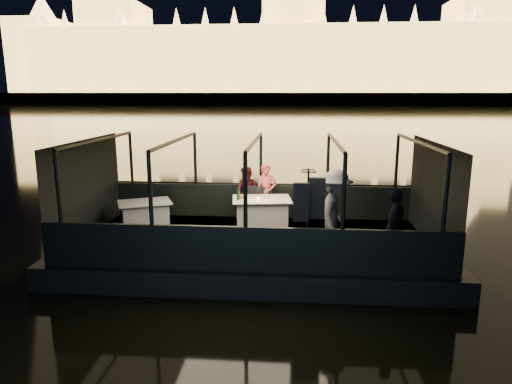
# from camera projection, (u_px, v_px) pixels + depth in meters

# --- Properties ---
(river_water) EXTENTS (500.00, 500.00, 0.00)m
(river_water) POSITION_uv_depth(u_px,v_px,m) (289.00, 113.00, 88.71)
(river_water) COLOR black
(river_water) RESTS_ON ground
(boat_hull) EXTENTS (8.60, 4.40, 1.00)m
(boat_hull) POSITION_uv_depth(u_px,v_px,m) (255.00, 259.00, 10.80)
(boat_hull) COLOR black
(boat_hull) RESTS_ON river_water
(boat_deck) EXTENTS (8.00, 4.00, 0.04)m
(boat_deck) POSITION_uv_depth(u_px,v_px,m) (255.00, 240.00, 10.70)
(boat_deck) COLOR black
(boat_deck) RESTS_ON boat_hull
(gunwale_port) EXTENTS (8.00, 0.08, 0.90)m
(gunwale_port) POSITION_uv_depth(u_px,v_px,m) (261.00, 201.00, 12.55)
(gunwale_port) COLOR black
(gunwale_port) RESTS_ON boat_deck
(gunwale_starboard) EXTENTS (8.00, 0.08, 0.90)m
(gunwale_starboard) POSITION_uv_depth(u_px,v_px,m) (246.00, 250.00, 8.65)
(gunwale_starboard) COLOR black
(gunwale_starboard) RESTS_ON boat_deck
(cabin_glass_port) EXTENTS (8.00, 0.02, 1.40)m
(cabin_glass_port) POSITION_uv_depth(u_px,v_px,m) (261.00, 160.00, 12.30)
(cabin_glass_port) COLOR #99B2B2
(cabin_glass_port) RESTS_ON gunwale_port
(cabin_glass_starboard) EXTENTS (8.00, 0.02, 1.40)m
(cabin_glass_starboard) POSITION_uv_depth(u_px,v_px,m) (245.00, 190.00, 8.41)
(cabin_glass_starboard) COLOR #99B2B2
(cabin_glass_starboard) RESTS_ON gunwale_starboard
(cabin_roof_glass) EXTENTS (8.00, 4.00, 0.02)m
(cabin_roof_glass) POSITION_uv_depth(u_px,v_px,m) (255.00, 141.00, 10.20)
(cabin_roof_glass) COLOR #99B2B2
(cabin_roof_glass) RESTS_ON boat_deck
(end_wall_fore) EXTENTS (0.02, 4.00, 2.30)m
(end_wall_fore) POSITION_uv_depth(u_px,v_px,m) (86.00, 189.00, 10.77)
(end_wall_fore) COLOR black
(end_wall_fore) RESTS_ON boat_deck
(end_wall_aft) EXTENTS (0.02, 4.00, 2.30)m
(end_wall_aft) POSITION_uv_depth(u_px,v_px,m) (434.00, 195.00, 10.13)
(end_wall_aft) COLOR black
(end_wall_aft) RESTS_ON boat_deck
(canopy_ribs) EXTENTS (8.00, 4.00, 2.30)m
(canopy_ribs) POSITION_uv_depth(u_px,v_px,m) (255.00, 191.00, 10.45)
(canopy_ribs) COLOR black
(canopy_ribs) RESTS_ON boat_deck
(embankment) EXTENTS (400.00, 140.00, 6.00)m
(embankment) POSITION_uv_depth(u_px,v_px,m) (292.00, 99.00, 215.11)
(embankment) COLOR #423D33
(embankment) RESTS_ON ground
(parliament_building) EXTENTS (220.00, 32.00, 60.00)m
(parliament_building) POSITION_uv_depth(u_px,v_px,m) (293.00, 26.00, 175.08)
(parliament_building) COLOR #F2D18C
(parliament_building) RESTS_ON embankment
(dining_table_central) EXTENTS (1.57, 1.23, 0.77)m
(dining_table_central) POSITION_uv_depth(u_px,v_px,m) (262.00, 213.00, 11.51)
(dining_table_central) COLOR white
(dining_table_central) RESTS_ON boat_deck
(dining_table_aft) EXTENTS (1.56, 1.38, 0.68)m
(dining_table_aft) POSITION_uv_depth(u_px,v_px,m) (145.00, 213.00, 11.52)
(dining_table_aft) COLOR silver
(dining_table_aft) RESTS_ON boat_deck
(chair_port_left) EXTENTS (0.53, 0.53, 0.94)m
(chair_port_left) POSITION_uv_depth(u_px,v_px,m) (254.00, 206.00, 11.96)
(chair_port_left) COLOR black
(chair_port_left) RESTS_ON boat_deck
(chair_port_right) EXTENTS (0.51, 0.51, 0.92)m
(chair_port_right) POSITION_uv_depth(u_px,v_px,m) (263.00, 206.00, 11.94)
(chair_port_right) COLOR black
(chair_port_right) RESTS_ON boat_deck
(coat_stand) EXTENTS (0.66, 0.60, 1.95)m
(coat_stand) POSITION_uv_depth(u_px,v_px,m) (307.00, 221.00, 8.93)
(coat_stand) COLOR black
(coat_stand) RESTS_ON boat_deck
(person_woman_coral) EXTENTS (0.59, 0.43, 1.53)m
(person_woman_coral) POSITION_uv_depth(u_px,v_px,m) (266.00, 193.00, 12.13)
(person_woman_coral) COLOR #EA5F55
(person_woman_coral) RESTS_ON boat_deck
(person_man_maroon) EXTENTS (0.85, 0.77, 1.45)m
(person_man_maroon) POSITION_uv_depth(u_px,v_px,m) (247.00, 193.00, 12.17)
(person_man_maroon) COLOR #3A1014
(person_man_maroon) RESTS_ON boat_deck
(passenger_stripe) EXTENTS (0.95, 1.32, 1.84)m
(passenger_stripe) POSITION_uv_depth(u_px,v_px,m) (335.00, 217.00, 9.44)
(passenger_stripe) COLOR silver
(passenger_stripe) RESTS_ON boat_deck
(passenger_dark) EXTENTS (0.74, 0.99, 1.55)m
(passenger_dark) POSITION_uv_depth(u_px,v_px,m) (395.00, 224.00, 8.91)
(passenger_dark) COLOR black
(passenger_dark) RESTS_ON boat_deck
(wine_bottle) EXTENTS (0.09, 0.09, 0.32)m
(wine_bottle) POSITION_uv_depth(u_px,v_px,m) (238.00, 194.00, 11.23)
(wine_bottle) COLOR #12331B
(wine_bottle) RESTS_ON dining_table_central
(bread_basket) EXTENTS (0.22, 0.22, 0.08)m
(bread_basket) POSITION_uv_depth(u_px,v_px,m) (242.00, 197.00, 11.41)
(bread_basket) COLOR olive
(bread_basket) RESTS_ON dining_table_central
(amber_candle) EXTENTS (0.07, 0.07, 0.08)m
(amber_candle) POSITION_uv_depth(u_px,v_px,m) (258.00, 199.00, 11.22)
(amber_candle) COLOR #FFA43F
(amber_candle) RESTS_ON dining_table_central
(plate_near) EXTENTS (0.35, 0.35, 0.02)m
(plate_near) POSITION_uv_depth(u_px,v_px,m) (275.00, 201.00, 11.19)
(plate_near) COLOR silver
(plate_near) RESTS_ON dining_table_central
(plate_far) EXTENTS (0.30, 0.30, 0.02)m
(plate_far) POSITION_uv_depth(u_px,v_px,m) (240.00, 198.00, 11.42)
(plate_far) COLOR white
(plate_far) RESTS_ON dining_table_central
(wine_glass_white) EXTENTS (0.07, 0.07, 0.17)m
(wine_glass_white) POSITION_uv_depth(u_px,v_px,m) (241.00, 198.00, 11.13)
(wine_glass_white) COLOR white
(wine_glass_white) RESTS_ON dining_table_central
(wine_glass_red) EXTENTS (0.08, 0.08, 0.18)m
(wine_glass_red) POSITION_uv_depth(u_px,v_px,m) (265.00, 194.00, 11.47)
(wine_glass_red) COLOR silver
(wine_glass_red) RESTS_ON dining_table_central
(wine_glass_empty) EXTENTS (0.06, 0.06, 0.18)m
(wine_glass_empty) POSITION_uv_depth(u_px,v_px,m) (256.00, 198.00, 11.11)
(wine_glass_empty) COLOR white
(wine_glass_empty) RESTS_ON dining_table_central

